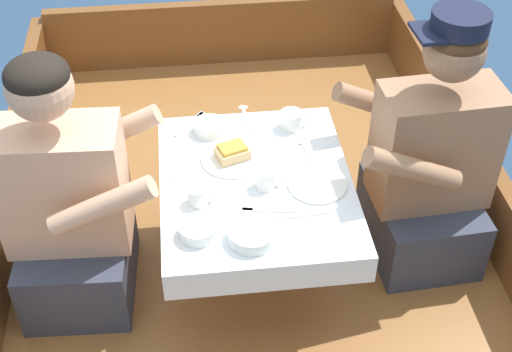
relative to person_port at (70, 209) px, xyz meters
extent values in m
plane|color=navy|center=(0.62, 0.09, -0.73)|extent=(60.00, 60.00, 0.00)
cube|color=brown|center=(0.62, 0.09, -0.55)|extent=(1.88, 2.89, 0.35)
cube|color=brown|center=(1.53, 0.09, -0.23)|extent=(0.06, 2.89, 0.29)
cube|color=brown|center=(0.62, 1.50, -0.21)|extent=(1.76, 0.06, 0.33)
cylinder|color=#B2B2B7|center=(0.62, 0.00, -0.17)|extent=(0.07, 0.07, 0.42)
cube|color=brown|center=(0.62, 0.00, 0.05)|extent=(0.60, 0.75, 0.02)
cube|color=white|center=(0.62, 0.00, 0.06)|extent=(0.63, 0.78, 0.00)
cube|color=white|center=(0.62, -0.39, 0.01)|extent=(0.63, 0.00, 0.10)
cube|color=white|center=(0.62, 0.39, 0.01)|extent=(0.63, 0.00, 0.10)
cube|color=#333847|center=(-0.01, 0.00, -0.25)|extent=(0.38, 0.46, 0.26)
cube|color=tan|center=(-0.01, 0.00, 0.10)|extent=(0.41, 0.24, 0.44)
sphere|color=tan|center=(-0.01, 0.00, 0.47)|extent=(0.20, 0.20, 0.20)
ellipsoid|color=black|center=(-0.01, 0.00, 0.52)|extent=(0.19, 0.19, 0.11)
cylinder|color=tan|center=(0.16, 0.17, 0.17)|extent=(0.34, 0.09, 0.21)
cylinder|color=tan|center=(0.14, -0.19, 0.17)|extent=(0.34, 0.09, 0.21)
cube|color=#333847|center=(1.24, 0.06, -0.25)|extent=(0.39, 0.46, 0.26)
cube|color=#936B4C|center=(1.24, 0.06, 0.10)|extent=(0.41, 0.24, 0.44)
sphere|color=#936B4C|center=(1.24, 0.06, 0.47)|extent=(0.20, 0.20, 0.20)
ellipsoid|color=#472D19|center=(1.24, 0.06, 0.52)|extent=(0.19, 0.19, 0.11)
cylinder|color=#936B4C|center=(1.10, -0.13, 0.17)|extent=(0.34, 0.09, 0.21)
cylinder|color=#936B4C|center=(1.07, 0.23, 0.17)|extent=(0.34, 0.09, 0.21)
cylinder|color=black|center=(1.24, 0.06, 0.58)|extent=(0.18, 0.18, 0.06)
cube|color=black|center=(1.15, 0.06, 0.55)|extent=(0.11, 0.14, 0.01)
cylinder|color=silver|center=(0.55, 0.12, 0.07)|extent=(0.22, 0.22, 0.01)
cylinder|color=silver|center=(0.81, -0.05, 0.07)|extent=(0.19, 0.19, 0.01)
cube|color=#E0BC7F|center=(0.55, 0.12, 0.09)|extent=(0.13, 0.11, 0.04)
cube|color=gold|center=(0.55, 0.12, 0.11)|extent=(0.10, 0.09, 0.01)
cylinder|color=silver|center=(0.57, -0.27, 0.08)|extent=(0.15, 0.15, 0.04)
cylinder|color=beige|center=(0.57, -0.27, 0.09)|extent=(0.12, 0.12, 0.02)
cylinder|color=silver|center=(0.48, 0.29, 0.08)|extent=(0.11, 0.11, 0.04)
cylinder|color=beige|center=(0.48, 0.29, 0.09)|extent=(0.09, 0.09, 0.02)
cylinder|color=silver|center=(0.41, -0.23, 0.08)|extent=(0.12, 0.12, 0.04)
cylinder|color=beige|center=(0.41, -0.23, 0.09)|extent=(0.10, 0.10, 0.02)
cylinder|color=silver|center=(0.64, -0.03, 0.10)|extent=(0.07, 0.07, 0.07)
torus|color=silver|center=(0.69, -0.03, 0.10)|extent=(0.04, 0.01, 0.04)
cylinder|color=#3D2314|center=(0.64, -0.03, 0.11)|extent=(0.06, 0.06, 0.01)
cylinder|color=silver|center=(0.42, -0.08, 0.09)|extent=(0.07, 0.07, 0.06)
torus|color=silver|center=(0.47, -0.08, 0.10)|extent=(0.04, 0.01, 0.04)
cylinder|color=#3D2314|center=(0.42, -0.08, 0.11)|extent=(0.06, 0.06, 0.01)
cylinder|color=silver|center=(0.78, 0.28, 0.09)|extent=(0.08, 0.08, 0.06)
torus|color=silver|center=(0.83, 0.28, 0.10)|extent=(0.04, 0.01, 0.04)
cylinder|color=#3D2314|center=(0.78, 0.28, 0.11)|extent=(0.07, 0.07, 0.01)
cube|color=silver|center=(0.41, 0.34, 0.07)|extent=(0.12, 0.14, 0.00)
cube|color=silver|center=(0.45, 0.39, 0.07)|extent=(0.04, 0.04, 0.00)
cube|color=silver|center=(0.64, -0.15, 0.07)|extent=(0.17, 0.04, 0.00)
cube|color=silver|center=(0.57, -0.14, 0.07)|extent=(0.04, 0.03, 0.00)
cube|color=silver|center=(0.62, 0.35, 0.07)|extent=(0.03, 0.17, 0.00)
ellipsoid|color=silver|center=(0.61, 0.42, 0.07)|extent=(0.04, 0.02, 0.01)
cube|color=silver|center=(0.74, -0.18, 0.07)|extent=(0.17, 0.02, 0.00)
cube|color=silver|center=(0.81, 0.11, 0.07)|extent=(0.03, 0.17, 0.00)
ellipsoid|color=silver|center=(0.80, 0.18, 0.07)|extent=(0.04, 0.02, 0.01)
cube|color=silver|center=(0.35, 0.12, 0.07)|extent=(0.02, 0.17, 0.00)
camera|label=1|loc=(0.41, -1.77, 1.60)|focal=50.00mm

